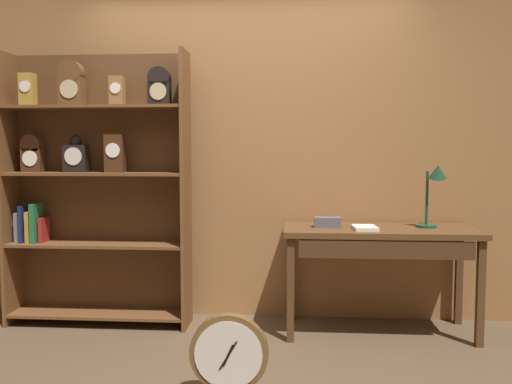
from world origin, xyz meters
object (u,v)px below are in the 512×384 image
(workbench, at_px, (380,241))
(open_repair_manual, at_px, (365,228))
(bookshelf, at_px, (93,181))
(desk_lamp, at_px, (434,186))
(toolbox_small, at_px, (327,222))
(round_clock_large, at_px, (229,356))

(workbench, height_order, open_repair_manual, open_repair_manual)
(bookshelf, height_order, desk_lamp, bookshelf)
(bookshelf, bearing_deg, toolbox_small, -2.18)
(workbench, bearing_deg, desk_lamp, 5.29)
(round_clock_large, bearing_deg, toolbox_small, 63.28)
(workbench, distance_m, open_repair_manual, 0.18)
(desk_lamp, bearing_deg, open_repair_manual, -166.97)
(bookshelf, relative_size, toolbox_small, 10.84)
(bookshelf, bearing_deg, round_clock_large, -45.52)
(bookshelf, relative_size, round_clock_large, 4.45)
(toolbox_small, height_order, open_repair_manual, toolbox_small)
(desk_lamp, bearing_deg, bookshelf, 178.76)
(workbench, height_order, desk_lamp, desk_lamp)
(workbench, xyz_separation_m, round_clock_large, (-0.95, -1.12, -0.44))
(desk_lamp, relative_size, round_clock_large, 1.03)
(workbench, height_order, round_clock_large, workbench)
(workbench, height_order, toolbox_small, toolbox_small)
(toolbox_small, bearing_deg, desk_lamp, 0.95)
(desk_lamp, xyz_separation_m, open_repair_manual, (-0.50, -0.12, -0.29))
(bookshelf, distance_m, toolbox_small, 1.78)
(bookshelf, distance_m, round_clock_large, 1.89)
(round_clock_large, bearing_deg, bookshelf, 134.48)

